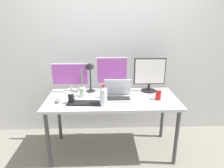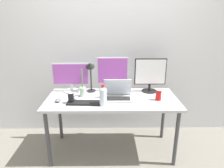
% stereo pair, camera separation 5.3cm
% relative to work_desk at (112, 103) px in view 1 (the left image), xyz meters
% --- Properties ---
extents(ground_plane, '(16.00, 16.00, 0.00)m').
position_rel_work_desk_xyz_m(ground_plane, '(0.00, 0.00, -0.67)').
color(ground_plane, gray).
extents(wall_back, '(7.00, 0.08, 2.60)m').
position_rel_work_desk_xyz_m(wall_back, '(0.00, 0.59, 0.63)').
color(wall_back, silver).
rests_on(wall_back, ground).
extents(work_desk, '(1.58, 0.70, 0.74)m').
position_rel_work_desk_xyz_m(work_desk, '(0.00, 0.00, 0.00)').
color(work_desk, '#424247').
rests_on(work_desk, ground).
extents(monitor_left, '(0.47, 0.21, 0.38)m').
position_rel_work_desk_xyz_m(monitor_left, '(-0.53, 0.24, 0.27)').
color(monitor_left, silver).
rests_on(monitor_left, work_desk).
extents(monitor_center, '(0.40, 0.20, 0.45)m').
position_rel_work_desk_xyz_m(monitor_center, '(0.01, 0.26, 0.31)').
color(monitor_center, silver).
rests_on(monitor_center, work_desk).
extents(monitor_right, '(0.40, 0.19, 0.44)m').
position_rel_work_desk_xyz_m(monitor_right, '(0.49, 0.23, 0.30)').
color(monitor_right, black).
rests_on(monitor_right, work_desk).
extents(laptop_silver, '(0.33, 0.23, 0.24)m').
position_rel_work_desk_xyz_m(laptop_silver, '(0.07, -0.02, 0.12)').
color(laptop_silver, silver).
rests_on(laptop_silver, work_desk).
extents(keyboard_main, '(0.44, 0.15, 0.02)m').
position_rel_work_desk_xyz_m(keyboard_main, '(-0.29, -0.16, 0.08)').
color(keyboard_main, black).
rests_on(keyboard_main, work_desk).
extents(mouse_by_keyboard, '(0.08, 0.10, 0.04)m').
position_rel_work_desk_xyz_m(mouse_by_keyboard, '(-0.42, -0.05, 0.09)').
color(mouse_by_keyboard, silver).
rests_on(mouse_by_keyboard, work_desk).
extents(mouse_by_laptop, '(0.07, 0.10, 0.04)m').
position_rel_work_desk_xyz_m(mouse_by_laptop, '(-0.63, -0.10, 0.09)').
color(mouse_by_laptop, slate).
rests_on(mouse_by_laptop, work_desk).
extents(water_bottle, '(0.08, 0.08, 0.24)m').
position_rel_work_desk_xyz_m(water_bottle, '(-0.10, -0.21, 0.18)').
color(water_bottle, silver).
rests_on(water_bottle, work_desk).
extents(soda_can_near_keyboard, '(0.07, 0.07, 0.13)m').
position_rel_work_desk_xyz_m(soda_can_near_keyboard, '(-0.47, -0.14, 0.13)').
color(soda_can_near_keyboard, black).
rests_on(soda_can_near_keyboard, work_desk).
extents(soda_can_by_laptop, '(0.07, 0.07, 0.13)m').
position_rel_work_desk_xyz_m(soda_can_by_laptop, '(0.54, -0.06, 0.13)').
color(soda_can_by_laptop, red).
rests_on(soda_can_by_laptop, work_desk).
extents(bamboo_vase, '(0.08, 0.08, 0.35)m').
position_rel_work_desk_xyz_m(bamboo_vase, '(-0.36, 0.06, 0.14)').
color(bamboo_vase, '#B2D1B7').
rests_on(bamboo_vase, work_desk).
extents(desk_lamp, '(0.11, 0.18, 0.43)m').
position_rel_work_desk_xyz_m(desk_lamp, '(-0.27, 0.19, 0.36)').
color(desk_lamp, black).
rests_on(desk_lamp, work_desk).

